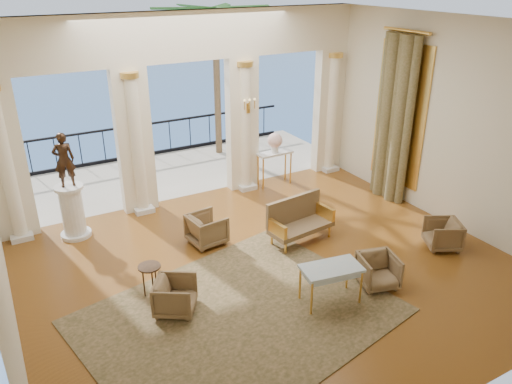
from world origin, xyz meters
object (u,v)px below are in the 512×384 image
armchair_b (378,269)px  armchair_c (443,233)px  game_table (331,271)px  console_table (275,158)px  armchair_a (175,294)px  settee (298,220)px  armchair_d (207,228)px  statue (64,160)px  side_table (150,270)px  pedestal (73,212)px

armchair_b → armchair_c: size_ratio=1.01×
game_table → armchair_c: bearing=15.9°
armchair_c → console_table: console_table is taller
armchair_a → armchair_b: 3.66m
settee → console_table: 3.03m
armchair_d → settee: size_ratio=0.49×
armchair_c → settee: settee is taller
game_table → settee: bearing=80.1°
statue → console_table: 5.35m
armchair_a → settee: (3.18, 1.07, 0.13)m
armchair_a → armchair_d: 2.33m
side_table → armchair_d: bearing=37.9°
game_table → armchair_a: bearing=166.0°
side_table → armchair_a: bearing=-67.9°
armchair_b → settee: bearing=113.8°
armchair_c → side_table: armchair_c is taller
settee → side_table: size_ratio=2.28×
pedestal → console_table: pedestal is taller
game_table → console_table: size_ratio=1.14×
side_table → game_table: bearing=-31.4°
armchair_d → side_table: armchair_d is taller
armchair_b → side_table: (-3.73, 1.66, 0.22)m
armchair_d → game_table: 3.10m
game_table → pedestal: pedestal is taller
pedestal → armchair_c: bearing=-32.9°
statue → pedestal: bearing=-0.0°
armchair_d → pedestal: bearing=47.7°
armchair_c → armchair_d: armchair_d is taller
game_table → statue: (-3.39, 4.59, 1.14)m
armchair_d → settee: bearing=-121.0°
console_table → settee: bearing=-112.8°
pedestal → statue: bearing=0.0°
settee → statue: 4.99m
statue → console_table: bearing=-173.3°
armchair_d → statue: size_ratio=0.62×
armchair_c → settee: bearing=-98.0°
game_table → statue: bearing=135.9°
armchair_b → game_table: (-1.06, 0.03, 0.29)m
game_table → side_table: bearing=158.0°
console_table → armchair_a: bearing=-139.2°
armchair_a → armchair_c: size_ratio=1.00×
armchair_d → armchair_b: bearing=-151.6°
armchair_d → side_table: size_ratio=1.12×
armchair_a → armchair_d: bearing=-4.7°
armchair_d → statue: (-2.37, 1.68, 1.40)m
armchair_b → armchair_d: bearing=140.8°
statue → settee: bearing=152.2°
armchair_b → console_table: console_table is taller
pedestal → settee: bearing=-30.8°
armchair_c → armchair_d: (-4.18, 2.55, 0.03)m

